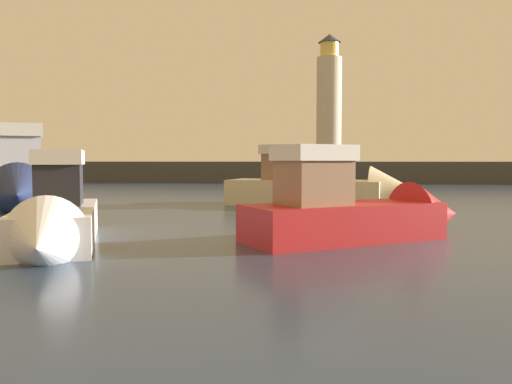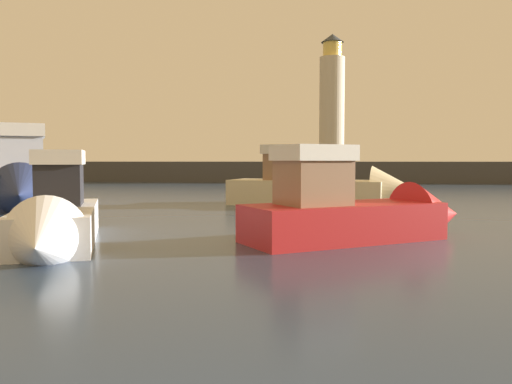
% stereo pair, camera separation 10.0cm
% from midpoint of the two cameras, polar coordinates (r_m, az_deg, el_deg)
% --- Properties ---
extents(ground_plane, '(220.00, 220.00, 0.00)m').
position_cam_midpoint_polar(ground_plane, '(25.41, 5.30, -1.10)').
color(ground_plane, '#2D3D51').
extents(breakwater, '(71.07, 5.49, 1.91)m').
position_cam_midpoint_polar(breakwater, '(49.57, 5.84, 2.21)').
color(breakwater, '#423F3D').
rests_on(breakwater, ground_plane).
extents(lighthouse, '(2.32, 2.32, 11.80)m').
position_cam_midpoint_polar(lighthouse, '(49.87, 7.91, 9.73)').
color(lighthouse, beige).
rests_on(lighthouse, breakwater).
extents(motorboat_1, '(4.08, 6.81, 2.63)m').
position_cam_midpoint_polar(motorboat_1, '(12.94, -21.35, -2.87)').
color(motorboat_1, white).
rests_on(motorboat_1, ground_plane).
extents(motorboat_3, '(6.40, 8.80, 3.98)m').
position_cam_midpoint_polar(motorboat_3, '(24.47, -24.54, 1.19)').
color(motorboat_3, '#1E284C').
rests_on(motorboat_3, ground_plane).
extents(motorboat_4, '(8.81, 4.13, 3.25)m').
position_cam_midpoint_polar(motorboat_4, '(23.34, 8.02, 0.43)').
color(motorboat_4, beige).
rests_on(motorboat_4, ground_plane).
extents(motorboat_5, '(6.41, 5.04, 2.80)m').
position_cam_midpoint_polar(motorboat_5, '(13.75, 12.15, -2.13)').
color(motorboat_5, '#B21E1E').
rests_on(motorboat_5, ground_plane).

